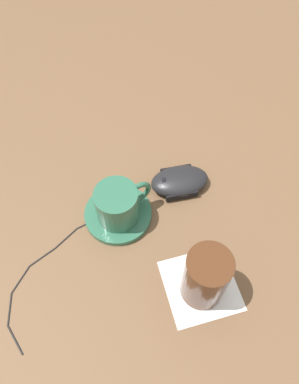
# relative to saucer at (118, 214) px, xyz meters

# --- Properties ---
(ground_plane) EXTENTS (3.00, 3.00, 0.00)m
(ground_plane) POSITION_rel_saucer_xyz_m (-0.09, -0.13, -0.01)
(ground_plane) COLOR brown
(saucer) EXTENTS (0.13, 0.13, 0.01)m
(saucer) POSITION_rel_saucer_xyz_m (0.00, 0.00, 0.00)
(saucer) COLOR #2D664C
(saucer) RESTS_ON ground
(coffee_cup) EXTENTS (0.08, 0.11, 0.07)m
(coffee_cup) POSITION_rel_saucer_xyz_m (-0.00, -0.00, 0.04)
(coffee_cup) COLOR #2D664C
(coffee_cup) RESTS_ON saucer
(computer_mouse) EXTENTS (0.08, 0.12, 0.03)m
(computer_mouse) POSITION_rel_saucer_xyz_m (0.03, -0.13, 0.01)
(computer_mouse) COLOR black
(computer_mouse) RESTS_ON ground
(mouse_cable) EXTENTS (0.24, 0.29, 0.00)m
(mouse_cable) POSITION_rel_saucer_xyz_m (-0.05, 0.11, -0.00)
(mouse_cable) COLOR black
(mouse_cable) RESTS_ON ground
(napkin_under_glass) EXTENTS (0.12, 0.12, 0.00)m
(napkin_under_glass) POSITION_rel_saucer_xyz_m (-0.17, -0.10, -0.00)
(napkin_under_glass) COLOR white
(napkin_under_glass) RESTS_ON ground
(drinking_glass) EXTENTS (0.07, 0.07, 0.12)m
(drinking_glass) POSITION_rel_saucer_xyz_m (-0.18, -0.10, 0.06)
(drinking_glass) COLOR #4C2814
(drinking_glass) RESTS_ON napkin_under_glass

